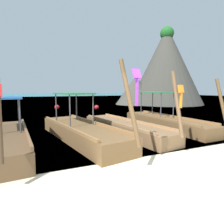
# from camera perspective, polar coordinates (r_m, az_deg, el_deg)

# --- Properties ---
(ground) EXTENTS (120.00, 120.00, 0.00)m
(ground) POSITION_cam_1_polar(r_m,az_deg,el_deg) (4.66, 19.06, -19.02)
(ground) COLOR beige
(sea_water) EXTENTS (120.00, 120.00, 0.00)m
(sea_water) POSITION_cam_1_polar(r_m,az_deg,el_deg) (64.73, -21.16, 4.43)
(sea_water) COLOR #147A89
(sea_water) RESTS_ON ground
(longtail_boat_red_ribbon) EXTENTS (1.67, 5.69, 2.42)m
(longtail_boat_red_ribbon) POSITION_cam_1_polar(r_m,az_deg,el_deg) (7.29, -29.35, -7.31)
(longtail_boat_red_ribbon) COLOR brown
(longtail_boat_red_ribbon) RESTS_ON ground
(longtail_boat_violet_ribbon) EXTENTS (2.32, 6.47, 2.82)m
(longtail_boat_violet_ribbon) POSITION_cam_1_polar(r_m,az_deg,el_deg) (7.71, -9.37, -5.71)
(longtail_boat_violet_ribbon) COLOR brown
(longtail_boat_violet_ribbon) RESTS_ON ground
(longtail_boat_orange_ribbon) EXTENTS (1.91, 6.19, 2.60)m
(longtail_boat_orange_ribbon) POSITION_cam_1_polar(r_m,az_deg,el_deg) (8.69, 3.72, -4.78)
(longtail_boat_orange_ribbon) COLOR olive
(longtail_boat_orange_ribbon) RESTS_ON ground
(longtail_boat_turquoise_ribbon) EXTENTS (1.33, 6.48, 2.44)m
(longtail_boat_turquoise_ribbon) POSITION_cam_1_polar(r_m,az_deg,el_deg) (10.41, 15.64, -2.78)
(longtail_boat_turquoise_ribbon) COLOR brown
(longtail_boat_turquoise_ribbon) RESTS_ON ground
(karst_rock) EXTENTS (12.24, 10.32, 10.75)m
(karst_rock) POSITION_cam_1_polar(r_m,az_deg,el_deg) (28.30, 15.15, 12.66)
(karst_rock) COLOR #47443D
(karst_rock) RESTS_ON ground
(mooring_buoy_near) EXTENTS (0.46, 0.46, 0.46)m
(mooring_buoy_near) POSITION_cam_1_polar(r_m,az_deg,el_deg) (19.37, -4.67, 1.42)
(mooring_buoy_near) COLOR red
(mooring_buoy_near) RESTS_ON sea_water
(mooring_buoy_far) EXTENTS (0.49, 0.49, 0.49)m
(mooring_buoy_far) POSITION_cam_1_polar(r_m,az_deg,el_deg) (20.17, -16.27, 1.41)
(mooring_buoy_far) COLOR red
(mooring_buoy_far) RESTS_ON sea_water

